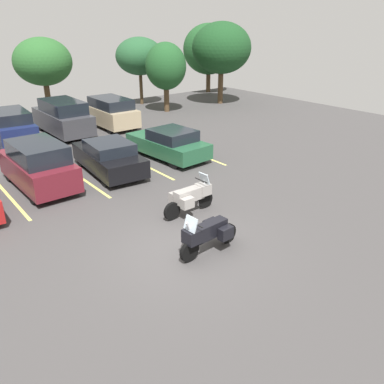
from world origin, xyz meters
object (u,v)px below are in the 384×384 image
Objects in this scene: motorcycle_second at (191,196)px; car_far_charcoal at (63,117)px; car_maroon at (38,165)px; car_far_tan at (110,112)px; car_black at (109,157)px; car_green at (169,144)px; car_far_navy at (12,127)px; motorcycle_touring at (208,233)px.

car_far_charcoal is (0.59, 12.84, 0.38)m from motorcycle_second.
car_maroon reaches higher than car_far_tan.
car_black reaches higher than motorcycle_second.
car_maroon is at bearing -133.75° from car_far_tan.
car_green is (3.24, 0.09, -0.00)m from car_black.
car_far_navy is at bearing 127.13° from car_green.
car_far_charcoal reaches higher than motorcycle_touring.
car_black is at bearing -73.76° from car_far_navy.
motorcycle_touring is 8.80m from car_green.
car_green reaches higher than car_black.
motorcycle_second is at bearing -86.54° from car_black.
car_far_navy is 0.98× the size of car_far_tan.
car_black reaches higher than motorcycle_touring.
car_maroon reaches higher than motorcycle_second.
car_green is (4.12, 7.77, 0.08)m from motorcycle_touring.
car_far_navy reaches higher than motorcycle_touring.
car_black is 1.00× the size of car_far_navy.
car_far_tan is at bearing 74.34° from motorcycle_second.
motorcycle_second is 6.47m from car_maroon.
car_far_charcoal reaches higher than car_far_tan.
car_green is at bearing 62.07° from motorcycle_touring.
car_far_charcoal is (-2.33, 7.39, 0.29)m from car_green.
car_black is 7.39m from car_far_navy.
car_far_tan reaches higher than car_black.
car_green is at bearing 61.88° from motorcycle_second.
car_green is 8.79m from car_far_navy.
car_green is at bearing -72.52° from car_far_charcoal.
car_green reaches higher than motorcycle_touring.
motorcycle_second is 0.48× the size of car_black.
car_far_charcoal is (0.91, 7.47, 0.29)m from car_black.
car_black is at bearing -117.88° from car_far_tan.
motorcycle_second is (1.20, 2.32, -0.00)m from motorcycle_touring.
car_far_charcoal is 1.08× the size of car_far_tan.
car_far_navy is at bearing 82.53° from car_maroon.
car_maroon is 8.26m from car_far_charcoal.
motorcycle_second is at bearing 62.52° from motorcycle_touring.
car_far_tan is at bearing 72.40° from motorcycle_touring.
car_far_navy reaches higher than car_far_tan.
motorcycle_second is 13.22m from car_far_tan.
car_far_charcoal reaches higher than motorcycle_second.
car_far_charcoal reaches higher than car_maroon.
car_black is 3.24m from car_green.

